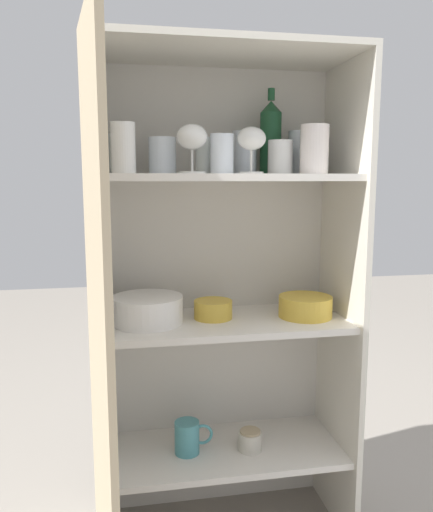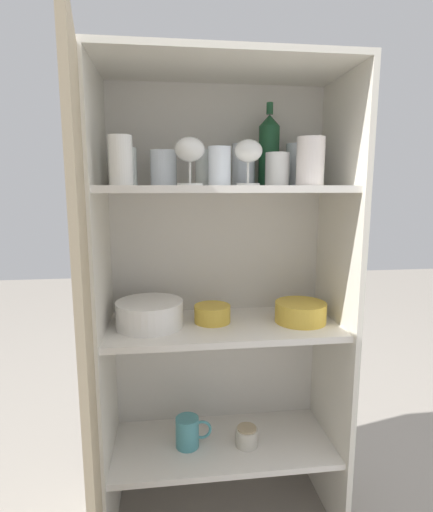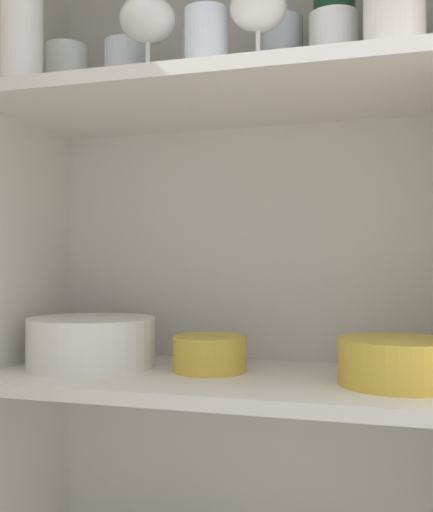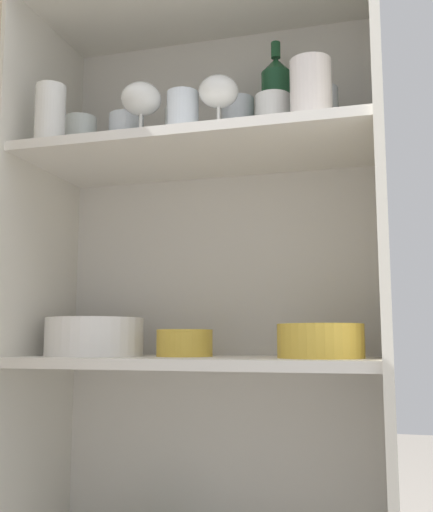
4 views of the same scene
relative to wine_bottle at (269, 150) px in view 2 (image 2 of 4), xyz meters
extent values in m
cube|color=silver|center=(-0.16, 0.09, -0.51)|extent=(0.76, 0.02, 1.46)
cube|color=silver|center=(-0.53, -0.08, -0.51)|extent=(0.02, 0.35, 1.46)
cube|color=silver|center=(0.21, -0.08, -0.51)|extent=(0.02, 0.35, 1.46)
cube|color=silver|center=(-0.16, -0.08, 0.22)|extent=(0.76, 0.35, 0.02)
cube|color=silver|center=(-0.16, -0.08, -0.98)|extent=(0.73, 0.31, 0.02)
cube|color=silver|center=(-0.16, -0.08, -0.56)|extent=(0.73, 0.31, 0.02)
cube|color=silver|center=(-0.16, -0.08, -0.12)|extent=(0.73, 0.31, 0.02)
cube|color=tan|center=(-0.51, -0.44, -0.51)|extent=(0.08, 0.37, 1.46)
cylinder|color=white|center=(-0.34, -0.05, -0.06)|extent=(0.08, 0.08, 0.10)
cylinder|color=white|center=(-0.21, -0.05, -0.06)|extent=(0.06, 0.06, 0.10)
cylinder|color=white|center=(0.10, -0.01, -0.05)|extent=(0.08, 0.08, 0.13)
cylinder|color=white|center=(-0.18, -0.12, -0.06)|extent=(0.07, 0.07, 0.11)
cylinder|color=white|center=(-0.08, -0.01, -0.05)|extent=(0.07, 0.07, 0.13)
cylinder|color=white|center=(-0.45, -0.05, -0.06)|extent=(0.07, 0.07, 0.11)
cylinder|color=white|center=(0.01, -0.08, -0.06)|extent=(0.07, 0.07, 0.10)
cylinder|color=silver|center=(0.09, -0.13, -0.04)|extent=(0.08, 0.08, 0.14)
cylinder|color=white|center=(-0.45, -0.19, -0.05)|extent=(0.06, 0.06, 0.13)
cylinder|color=white|center=(-0.09, -0.14, -0.11)|extent=(0.07, 0.07, 0.01)
cylinder|color=white|center=(-0.09, -0.14, -0.08)|extent=(0.01, 0.01, 0.06)
ellipsoid|color=white|center=(-0.09, -0.14, -0.02)|extent=(0.08, 0.08, 0.06)
cylinder|color=white|center=(-0.26, -0.14, -0.11)|extent=(0.07, 0.07, 0.01)
cylinder|color=white|center=(-0.26, -0.14, -0.08)|extent=(0.01, 0.01, 0.06)
ellipsoid|color=white|center=(-0.26, -0.14, -0.01)|extent=(0.08, 0.08, 0.07)
cylinder|color=#194728|center=(0.00, 0.00, -0.02)|extent=(0.07, 0.07, 0.19)
cone|color=#194728|center=(0.00, 0.00, 0.09)|extent=(0.07, 0.07, 0.04)
cylinder|color=#194728|center=(0.00, 0.00, 0.13)|extent=(0.02, 0.02, 0.04)
cylinder|color=white|center=(-0.39, -0.07, -0.54)|extent=(0.21, 0.21, 0.01)
cylinder|color=white|center=(-0.39, -0.07, -0.53)|extent=(0.21, 0.21, 0.01)
cylinder|color=white|center=(-0.39, -0.07, -0.53)|extent=(0.21, 0.21, 0.01)
cylinder|color=white|center=(-0.39, -0.07, -0.52)|extent=(0.21, 0.21, 0.01)
cylinder|color=white|center=(-0.39, -0.07, -0.51)|extent=(0.21, 0.21, 0.01)
cylinder|color=white|center=(-0.39, -0.07, -0.50)|extent=(0.21, 0.21, 0.01)
cylinder|color=white|center=(-0.39, -0.07, -0.49)|extent=(0.21, 0.21, 0.01)
cylinder|color=white|center=(-0.39, -0.07, -0.48)|extent=(0.21, 0.21, 0.01)
cylinder|color=white|center=(-0.39, -0.07, -0.47)|extent=(0.21, 0.21, 0.01)
cylinder|color=gold|center=(0.09, -0.09, -0.52)|extent=(0.16, 0.16, 0.06)
torus|color=gold|center=(0.09, -0.09, -0.49)|extent=(0.16, 0.16, 0.01)
cylinder|color=gold|center=(-0.19, -0.06, -0.52)|extent=(0.12, 0.12, 0.06)
torus|color=gold|center=(-0.19, -0.06, -0.50)|extent=(0.12, 0.12, 0.01)
cylinder|color=teal|center=(-0.28, -0.09, -0.92)|extent=(0.08, 0.08, 0.10)
torus|color=teal|center=(-0.23, -0.09, -0.91)|extent=(0.07, 0.01, 0.07)
cylinder|color=beige|center=(-0.08, -0.10, -0.94)|extent=(0.07, 0.07, 0.06)
cylinder|color=tan|center=(-0.08, -0.10, -0.90)|extent=(0.06, 0.06, 0.01)
camera|label=1|loc=(-0.44, -1.51, -0.13)|focal=35.00mm
camera|label=2|loc=(-0.33, -1.28, -0.12)|focal=28.00mm
camera|label=3|loc=(0.08, -0.96, -0.38)|focal=42.00mm
camera|label=4|loc=(0.21, -1.25, -0.51)|focal=42.00mm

